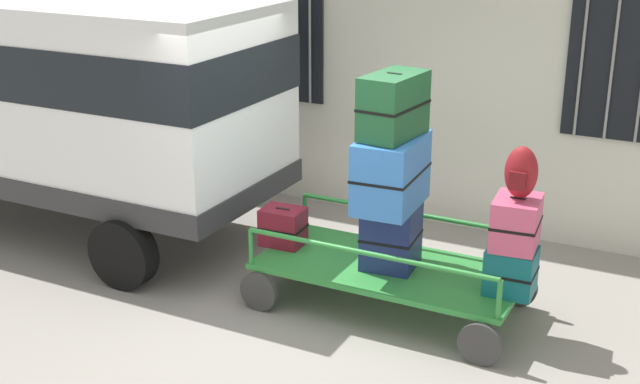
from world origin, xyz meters
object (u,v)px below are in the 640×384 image
(suitcase_midleft_top, at_px, (394,105))
(suitcase_center_middle, at_px, (516,223))
(luggage_cart, at_px, (389,273))
(suitcase_midleft_bottom, at_px, (391,236))
(suitcase_center_bottom, at_px, (511,271))
(backpack, at_px, (521,173))
(suitcase_midleft_middle, at_px, (391,172))
(suitcase_left_bottom, at_px, (283,227))
(van, at_px, (59,89))

(suitcase_midleft_top, relative_size, suitcase_center_middle, 1.40)
(luggage_cart, relative_size, suitcase_midleft_bottom, 4.15)
(suitcase_midleft_top, distance_m, suitcase_center_bottom, 1.71)
(suitcase_center_middle, relative_size, backpack, 1.16)
(suitcase_center_middle, bearing_deg, suitcase_midleft_middle, -177.63)
(suitcase_midleft_middle, height_order, backpack, backpack)
(suitcase_left_bottom, relative_size, backpack, 0.97)
(suitcase_midleft_bottom, relative_size, suitcase_midleft_top, 0.83)
(suitcase_center_bottom, xyz_separation_m, backpack, (0.01, 0.04, 0.86))
(suitcase_midleft_top, relative_size, backpack, 1.62)
(suitcase_midleft_middle, xyz_separation_m, backpack, (1.12, 0.04, 0.15))
(suitcase_midleft_bottom, height_order, suitcase_midleft_middle, suitcase_midleft_middle)
(backpack, bearing_deg, van, 177.79)
(suitcase_center_bottom, height_order, backpack, backpack)
(luggage_cart, bearing_deg, suitcase_left_bottom, 180.00)
(luggage_cart, distance_m, suitcase_midleft_bottom, 0.36)
(luggage_cart, relative_size, suitcase_center_middle, 4.83)
(luggage_cart, bearing_deg, van, 177.03)
(suitcase_left_bottom, height_order, suitcase_midleft_bottom, suitcase_midleft_bottom)
(suitcase_midleft_middle, distance_m, suitcase_midleft_top, 0.59)
(suitcase_left_bottom, distance_m, suitcase_midleft_middle, 1.33)
(luggage_cart, distance_m, suitcase_center_bottom, 1.14)
(backpack, bearing_deg, suitcase_left_bottom, -179.75)
(luggage_cart, xyz_separation_m, suitcase_midleft_top, (-0.00, -0.02, 1.57))
(suitcase_midleft_middle, distance_m, backpack, 1.13)
(suitcase_midleft_top, relative_size, suitcase_center_bottom, 1.66)
(suitcase_midleft_top, xyz_separation_m, suitcase_center_middle, (1.11, 0.04, -0.88))
(suitcase_midleft_bottom, bearing_deg, van, 177.29)
(suitcase_midleft_top, bearing_deg, suitcase_midleft_bottom, 90.00)
(van, height_order, suitcase_left_bottom, van)
(suitcase_midleft_bottom, distance_m, suitcase_midleft_top, 1.21)
(suitcase_left_bottom, bearing_deg, suitcase_center_middle, 0.44)
(van, height_order, suitcase_center_bottom, van)
(van, relative_size, suitcase_center_middle, 9.71)
(suitcase_center_middle, bearing_deg, van, 177.87)
(suitcase_midleft_middle, height_order, suitcase_midleft_top, suitcase_midleft_top)
(luggage_cart, distance_m, suitcase_midleft_middle, 0.97)
(suitcase_midleft_middle, distance_m, suitcase_center_middle, 1.15)
(suitcase_midleft_bottom, height_order, backpack, backpack)
(suitcase_center_bottom, bearing_deg, van, 177.38)
(suitcase_midleft_middle, bearing_deg, suitcase_center_middle, 2.37)
(suitcase_left_bottom, distance_m, suitcase_center_middle, 2.26)
(suitcase_midleft_bottom, height_order, suitcase_midleft_top, suitcase_midleft_top)
(luggage_cart, distance_m, suitcase_left_bottom, 1.14)
(suitcase_midleft_bottom, bearing_deg, suitcase_center_middle, -0.03)
(van, height_order, suitcase_midleft_top, van)
(suitcase_left_bottom, height_order, backpack, backpack)
(suitcase_midleft_middle, bearing_deg, van, 176.63)
(suitcase_midleft_top, distance_m, backpack, 1.20)
(suitcase_center_middle, bearing_deg, suitcase_center_bottom, -90.00)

